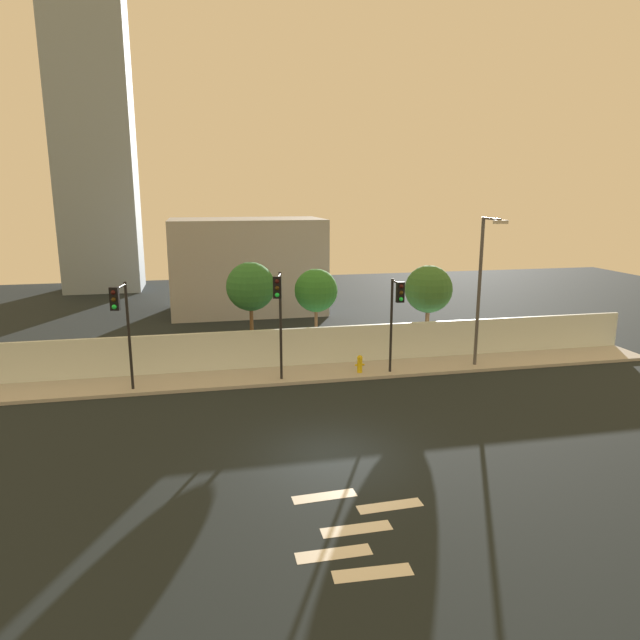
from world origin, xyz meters
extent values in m
plane|color=black|center=(0.00, 0.00, 0.00)|extent=(80.00, 80.00, 0.00)
cube|color=#A9A9A9|center=(0.00, 8.20, 0.07)|extent=(36.00, 2.40, 0.15)
cube|color=silver|center=(0.00, 9.49, 1.05)|extent=(36.00, 0.18, 1.80)
cube|color=silver|center=(-0.46, -5.80, 0.00)|extent=(1.82, 0.52, 0.01)
cube|color=silver|center=(-1.14, -4.95, 0.00)|extent=(1.80, 0.44, 0.01)
cube|color=silver|center=(-0.35, -4.10, 0.00)|extent=(1.80, 0.45, 0.01)
cube|color=silver|center=(0.82, -3.25, 0.00)|extent=(1.81, 0.50, 0.01)
cube|color=silver|center=(-0.80, -2.40, 0.00)|extent=(1.82, 0.53, 0.01)
cylinder|color=black|center=(-6.88, 7.55, 2.44)|extent=(0.12, 0.12, 4.57)
cylinder|color=black|center=(-7.00, 6.87, 4.62)|extent=(0.34, 1.37, 0.08)
cube|color=black|center=(-7.13, 6.19, 4.27)|extent=(0.37, 0.26, 0.90)
sphere|color=black|center=(-7.16, 6.08, 4.54)|extent=(0.18, 0.18, 0.18)
sphere|color=#33260A|center=(-7.16, 6.08, 4.26)|extent=(0.18, 0.18, 0.18)
sphere|color=#19F24C|center=(-7.16, 6.08, 3.98)|extent=(0.18, 0.18, 0.18)
cylinder|color=black|center=(4.53, 7.55, 2.32)|extent=(0.12, 0.12, 4.34)
cylinder|color=black|center=(4.54, 7.06, 4.39)|extent=(0.10, 0.98, 0.08)
cube|color=black|center=(4.55, 6.57, 4.04)|extent=(0.34, 0.21, 0.90)
sphere|color=black|center=(4.55, 6.45, 4.31)|extent=(0.18, 0.18, 0.18)
sphere|color=#33260A|center=(4.55, 6.45, 4.03)|extent=(0.18, 0.18, 0.18)
sphere|color=#19F24C|center=(4.55, 6.45, 3.75)|extent=(0.18, 0.18, 0.18)
cylinder|color=black|center=(-0.55, 7.55, 2.54)|extent=(0.12, 0.12, 4.79)
cylinder|color=black|center=(-0.69, 6.90, 4.84)|extent=(0.38, 1.32, 0.08)
cube|color=black|center=(-0.84, 6.24, 4.49)|extent=(0.38, 0.27, 0.90)
sphere|color=black|center=(-0.87, 6.13, 4.76)|extent=(0.18, 0.18, 0.18)
sphere|color=#33260A|center=(-0.87, 6.13, 4.48)|extent=(0.18, 0.18, 0.18)
sphere|color=#19F24C|center=(-0.87, 6.13, 4.20)|extent=(0.18, 0.18, 0.18)
cylinder|color=#4C4C51|center=(8.89, 7.75, 3.66)|extent=(0.16, 0.16, 7.01)
cylinder|color=#4C4C51|center=(8.88, 6.97, 7.11)|extent=(0.12, 1.57, 0.10)
cube|color=beige|center=(8.87, 6.18, 7.01)|extent=(0.60, 0.25, 0.16)
cylinder|color=gold|center=(3.12, 7.71, 0.47)|extent=(0.24, 0.24, 0.65)
sphere|color=gold|center=(3.12, 7.71, 0.84)|extent=(0.26, 0.26, 0.26)
cylinder|color=gold|center=(2.95, 7.71, 0.51)|extent=(0.10, 0.09, 0.09)
cylinder|color=gold|center=(3.29, 7.71, 0.51)|extent=(0.10, 0.09, 0.09)
cylinder|color=brown|center=(-1.50, 10.98, 1.57)|extent=(0.19, 0.19, 3.14)
sphere|color=#2B6C31|center=(-1.50, 10.98, 3.79)|extent=(2.38, 2.38, 2.38)
cylinder|color=brown|center=(1.74, 10.98, 1.45)|extent=(0.16, 0.16, 2.89)
sphere|color=#2E7A30|center=(1.74, 10.98, 3.48)|extent=(2.16, 2.16, 2.16)
cylinder|color=brown|center=(7.73, 10.98, 1.33)|extent=(0.22, 0.22, 2.66)
sphere|color=#376E32|center=(7.73, 10.98, 3.34)|extent=(2.48, 2.48, 2.48)
cube|color=#999999|center=(-0.59, 23.49, 3.25)|extent=(10.46, 6.00, 6.51)
cube|color=gray|center=(-11.91, 35.49, 15.34)|extent=(6.20, 5.00, 30.67)
camera|label=1|loc=(-3.91, -16.34, 8.23)|focal=31.85mm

